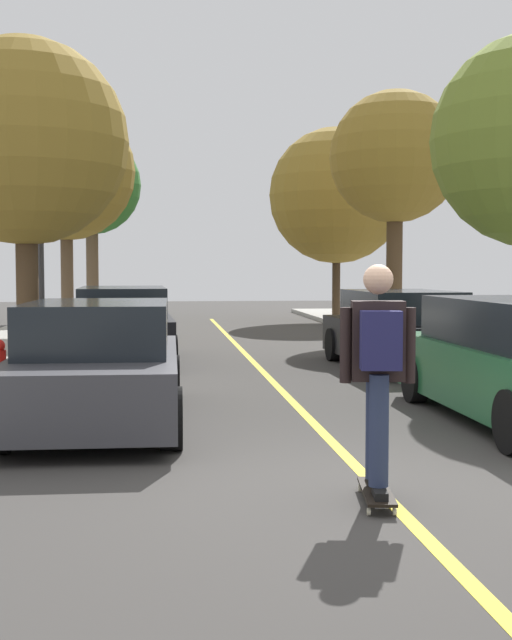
# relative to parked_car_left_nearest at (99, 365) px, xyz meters

# --- Properties ---
(ground) EXTENTS (80.00, 80.00, 0.00)m
(ground) POSITION_rel_parked_car_left_nearest_xyz_m (2.50, -3.29, -0.68)
(ground) COLOR #3D3A38
(center_line) EXTENTS (0.12, 39.20, 0.01)m
(center_line) POSITION_rel_parked_car_left_nearest_xyz_m (2.50, 0.71, -0.68)
(center_line) COLOR gold
(center_line) RESTS_ON ground
(parked_car_left_nearest) EXTENTS (1.96, 4.51, 1.43)m
(parked_car_left_nearest) POSITION_rel_parked_car_left_nearest_xyz_m (0.00, 0.00, 0.00)
(parked_car_left_nearest) COLOR #38383D
(parked_car_left_nearest) RESTS_ON ground
(parked_car_left_near) EXTENTS (2.04, 4.49, 1.45)m
(parked_car_left_near) POSITION_rel_parked_car_left_nearest_xyz_m (-0.00, 6.58, 0.03)
(parked_car_left_near) COLOR black
(parked_car_left_near) RESTS_ON ground
(parked_car_right_near) EXTENTS (2.07, 4.18, 1.41)m
(parked_car_right_near) POSITION_rel_parked_car_left_nearest_xyz_m (5.00, 4.98, 0.00)
(parked_car_right_near) COLOR black
(parked_car_right_near) RESTS_ON ground
(street_tree_left_nearest) EXTENTS (3.70, 3.70, 5.79)m
(street_tree_left_nearest) POSITION_rel_parked_car_left_nearest_xyz_m (-1.68, 5.81, 3.37)
(street_tree_left_nearest) COLOR #4C3823
(street_tree_left_nearest) RESTS_ON sidewalk_left
(street_tree_left_near) EXTENTS (3.54, 3.54, 5.92)m
(street_tree_left_near) POSITION_rel_parked_car_left_nearest_xyz_m (-1.68, 12.47, 3.59)
(street_tree_left_near) COLOR brown
(street_tree_left_near) RESTS_ON sidewalk_left
(street_tree_left_far) EXTENTS (3.46, 3.46, 6.32)m
(street_tree_left_far) POSITION_rel_parked_car_left_nearest_xyz_m (-1.68, 20.73, 4.00)
(street_tree_left_far) COLOR brown
(street_tree_left_far) RESTS_ON sidewalk_left
(street_tree_right_near) EXTENTS (3.35, 3.35, 6.18)m
(street_tree_right_near) POSITION_rel_parked_car_left_nearest_xyz_m (6.67, 11.37, 3.91)
(street_tree_right_near) COLOR #4C3823
(street_tree_right_near) RESTS_ON sidewalk_right
(street_tree_right_far) EXTENTS (4.60, 4.60, 6.42)m
(street_tree_right_far) POSITION_rel_parked_car_left_nearest_xyz_m (6.67, 18.67, 3.57)
(street_tree_right_far) COLOR #3D2D1E
(street_tree_right_far) RESTS_ON sidewalk_right
(streetlamp) EXTENTS (0.36, 0.24, 5.94)m
(streetlamp) POSITION_rel_parked_car_left_nearest_xyz_m (-1.75, 8.21, 2.83)
(streetlamp) COLOR #38383D
(streetlamp) RESTS_ON sidewalk_left
(skateboard) EXTENTS (0.33, 0.86, 0.10)m
(skateboard) POSITION_rel_parked_car_left_nearest_xyz_m (2.38, -3.67, -0.60)
(skateboard) COLOR black
(skateboard) RESTS_ON ground
(skateboarder) EXTENTS (0.59, 0.71, 1.74)m
(skateboarder) POSITION_rel_parked_car_left_nearest_xyz_m (2.38, -3.70, 0.41)
(skateboarder) COLOR black
(skateboarder) RESTS_ON skateboard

